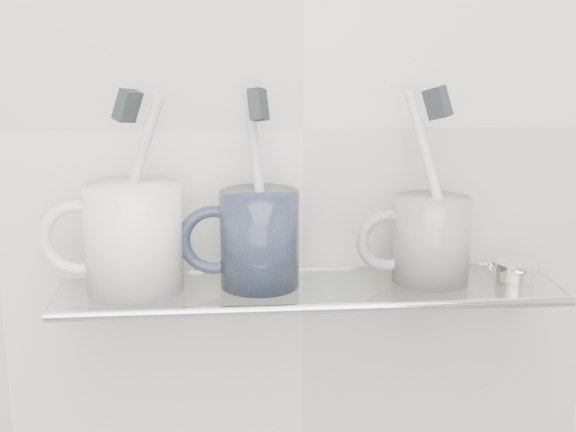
{
  "coord_description": "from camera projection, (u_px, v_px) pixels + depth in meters",
  "views": [
    {
      "loc": [
        -0.09,
        0.28,
        1.36
      ],
      "look_at": [
        -0.02,
        1.04,
        1.17
      ],
      "focal_mm": 50.0,
      "sensor_mm": 36.0,
      "label": 1
    }
  ],
  "objects": [
    {
      "name": "mug_left_handle",
      "position": [
        78.0,
        238.0,
        0.78
      ],
      "size": [
        0.08,
        0.01,
        0.08
      ],
      "primitive_type": "torus",
      "rotation": [
        1.57,
        0.0,
        0.0
      ],
      "color": "white",
      "rests_on": "mug_left"
    },
    {
      "name": "mug_right",
      "position": [
        431.0,
        240.0,
        0.81
      ],
      "size": [
        0.09,
        0.09,
        0.09
      ],
      "primitive_type": "cylinder",
      "rotation": [
        0.0,
        0.0,
        0.14
      ],
      "color": "silver",
      "rests_on": "shelf_glass"
    },
    {
      "name": "toothbrush_right",
      "position": [
        434.0,
        184.0,
        0.79
      ],
      "size": [
        0.07,
        0.04,
        0.19
      ],
      "primitive_type": "cylinder",
      "rotation": [
        -0.26,
        -0.15,
        0.64
      ],
      "color": "silver",
      "rests_on": "mug_right"
    },
    {
      "name": "toothbrush_center",
      "position": [
        259.0,
        187.0,
        0.78
      ],
      "size": [
        0.03,
        0.06,
        0.19
      ],
      "primitive_type": "cylinder",
      "rotation": [
        -0.17,
        -0.18,
        -0.41
      ],
      "color": "#9FACB8",
      "rests_on": "mug_center"
    },
    {
      "name": "mug_center_handle",
      "position": [
        214.0,
        240.0,
        0.79
      ],
      "size": [
        0.07,
        0.01,
        0.07
      ],
      "primitive_type": "torus",
      "rotation": [
        1.57,
        0.0,
        0.0
      ],
      "color": "black",
      "rests_on": "mug_center"
    },
    {
      "name": "shelf_rail",
      "position": [
        316.0,
        309.0,
        0.75
      ],
      "size": [
        0.5,
        0.01,
        0.01
      ],
      "primitive_type": "cylinder",
      "rotation": [
        0.0,
        1.57,
        0.0
      ],
      "color": "silver",
      "rests_on": "shelf_glass"
    },
    {
      "name": "wall_back",
      "position": [
        303.0,
        129.0,
        0.83
      ],
      "size": [
        2.5,
        0.0,
        2.5
      ],
      "primitive_type": "plane",
      "rotation": [
        1.57,
        0.0,
        0.0
      ],
      "color": "beige",
      "rests_on": "ground"
    },
    {
      "name": "mug_center",
      "position": [
        259.0,
        239.0,
        0.79
      ],
      "size": [
        0.09,
        0.09,
        0.1
      ],
      "primitive_type": "cylinder",
      "rotation": [
        0.0,
        0.0,
        0.24
      ],
      "color": "black",
      "rests_on": "shelf_glass"
    },
    {
      "name": "bracket_left",
      "position": [
        104.0,
        290.0,
        0.84
      ],
      "size": [
        0.02,
        0.03,
        0.02
      ],
      "primitive_type": "cylinder",
      "rotation": [
        1.57,
        0.0,
        0.0
      ],
      "color": "silver",
      "rests_on": "wall_back"
    },
    {
      "name": "bristles_left",
      "position": [
        127.0,
        106.0,
        0.75
      ],
      "size": [
        0.03,
        0.03,
        0.03
      ],
      "primitive_type": "cube",
      "rotation": [
        -0.13,
        0.32,
        -0.67
      ],
      "color": "#21262A",
      "rests_on": "toothbrush_left"
    },
    {
      "name": "bristles_right",
      "position": [
        437.0,
        103.0,
        0.78
      ],
      "size": [
        0.03,
        0.03,
        0.04
      ],
      "primitive_type": "cube",
      "rotation": [
        -0.26,
        -0.15,
        0.64
      ],
      "color": "#21262A",
      "rests_on": "toothbrush_right"
    },
    {
      "name": "chrome_cap",
      "position": [
        516.0,
        270.0,
        0.82
      ],
      "size": [
        0.04,
        0.04,
        0.02
      ],
      "primitive_type": "cylinder",
      "color": "silver",
      "rests_on": "shelf_glass"
    },
    {
      "name": "mug_right_handle",
      "position": [
        388.0,
        241.0,
        0.8
      ],
      "size": [
        0.06,
        0.01,
        0.06
      ],
      "primitive_type": "torus",
      "rotation": [
        1.57,
        0.0,
        0.0
      ],
      "color": "silver",
      "rests_on": "mug_right"
    },
    {
      "name": "shelf_glass",
      "position": [
        309.0,
        289.0,
        0.8
      ],
      "size": [
        0.5,
        0.12,
        0.01
      ],
      "primitive_type": "cube",
      "color": "silver",
      "rests_on": "wall_back"
    },
    {
      "name": "toothbrush_left",
      "position": [
        131.0,
        189.0,
        0.77
      ],
      "size": [
        0.07,
        0.03,
        0.18
      ],
      "primitive_type": "cylinder",
      "rotation": [
        -0.13,
        0.32,
        -0.67
      ],
      "color": "silver",
      "rests_on": "mug_left"
    },
    {
      "name": "mug_left",
      "position": [
        134.0,
        237.0,
        0.78
      ],
      "size": [
        0.1,
        0.1,
        0.11
      ],
      "primitive_type": "cylinder",
      "rotation": [
        0.0,
        0.0,
        0.07
      ],
      "color": "white",
      "rests_on": "shelf_glass"
    },
    {
      "name": "bristles_center",
      "position": [
        258.0,
        105.0,
        0.76
      ],
      "size": [
        0.02,
        0.03,
        0.03
      ],
      "primitive_type": "cube",
      "rotation": [
        -0.17,
        -0.18,
        -0.41
      ],
      "color": "#21262A",
      "rests_on": "toothbrush_center"
    },
    {
      "name": "bracket_right",
      "position": [
        496.0,
        280.0,
        0.87
      ],
      "size": [
        0.02,
        0.03,
        0.02
      ],
      "primitive_type": "cylinder",
      "rotation": [
        1.57,
        0.0,
        0.0
      ],
      "color": "silver",
      "rests_on": "wall_back"
    }
  ]
}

